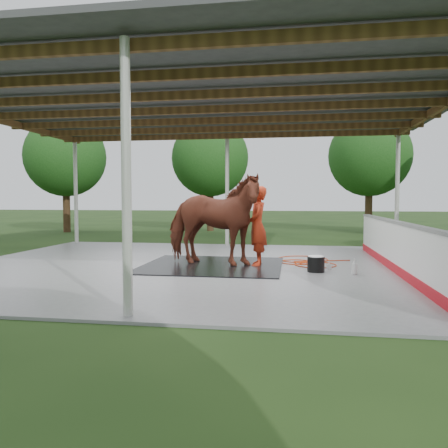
# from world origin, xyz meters

# --- Properties ---
(ground) EXTENTS (100.00, 100.00, 0.00)m
(ground) POSITION_xyz_m (0.00, 0.00, 0.00)
(ground) COLOR #1E3814
(concrete_slab) EXTENTS (12.00, 10.00, 0.05)m
(concrete_slab) POSITION_xyz_m (0.00, 0.00, 0.03)
(concrete_slab) COLOR slate
(concrete_slab) RESTS_ON ground
(pavilion_structure) EXTENTS (12.60, 10.60, 4.05)m
(pavilion_structure) POSITION_xyz_m (0.00, -0.00, 3.97)
(pavilion_structure) COLOR beige
(pavilion_structure) RESTS_ON ground
(dasher_board) EXTENTS (0.16, 8.00, 1.15)m
(dasher_board) POSITION_xyz_m (4.60, 0.00, 0.59)
(dasher_board) COLOR #B60F1A
(dasher_board) RESTS_ON concrete_slab
(tree_belt) EXTENTS (28.00, 28.00, 5.80)m
(tree_belt) POSITION_xyz_m (0.30, 0.90, 3.79)
(tree_belt) COLOR #382314
(tree_belt) RESTS_ON ground
(rubber_mat) EXTENTS (3.37, 3.16, 0.03)m
(rubber_mat) POSITION_xyz_m (0.35, -0.04, 0.06)
(rubber_mat) COLOR black
(rubber_mat) RESTS_ON concrete_slab
(horse) EXTENTS (2.80, 1.73, 2.20)m
(horse) POSITION_xyz_m (0.35, -0.04, 1.18)
(horse) COLOR maroon
(horse) RESTS_ON rubber_mat
(handler) EXTENTS (0.52, 0.75, 1.95)m
(handler) POSITION_xyz_m (1.43, 0.17, 1.03)
(handler) COLOR #AB2812
(handler) RESTS_ON concrete_slab
(wash_bucket) EXTENTS (0.39, 0.39, 0.36)m
(wash_bucket) POSITION_xyz_m (2.81, -0.54, 0.23)
(wash_bucket) COLOR black
(wash_bucket) RESTS_ON concrete_slab
(soap_bottle_a) EXTENTS (0.17, 0.17, 0.34)m
(soap_bottle_a) POSITION_xyz_m (3.62, -0.78, 0.22)
(soap_bottle_a) COLOR silver
(soap_bottle_a) RESTS_ON concrete_slab
(soap_bottle_b) EXTENTS (0.12, 0.12, 0.19)m
(soap_bottle_b) POSITION_xyz_m (3.13, -0.18, 0.15)
(soap_bottle_b) COLOR #338CD8
(soap_bottle_b) RESTS_ON concrete_slab
(hose_coil) EXTENTS (1.92, 2.14, 0.02)m
(hose_coil) POSITION_xyz_m (2.63, 0.98, 0.06)
(hose_coil) COLOR #A32E0B
(hose_coil) RESTS_ON concrete_slab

